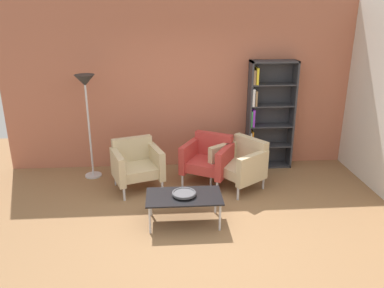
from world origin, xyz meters
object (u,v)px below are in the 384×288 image
Objects in this scene: bookshelf_tall at (267,115)px; armchair_near_window at (208,158)px; armchair_by_bookshelf at (241,163)px; armchair_spare_guest at (136,164)px; coffee_table_low at (184,198)px; decorative_bowl at (184,193)px; floor_lamp_torchiere at (86,93)px.

armchair_near_window is at bearing -150.09° from bookshelf_tall.
armchair_spare_guest is at bearing -128.50° from armchair_by_bookshelf.
coffee_table_low is at bearing -78.24° from armchair_by_bookshelf.
coffee_table_low is 3.12× the size of decorative_bowl.
armchair_spare_guest is at bearing 121.75° from coffee_table_low.
decorative_bowl is at bearing -129.52° from bookshelf_tall.
coffee_table_low is 1.41m from armchair_by_bookshelf.
armchair_spare_guest is at bearing -143.65° from armchair_near_window.
armchair_spare_guest is at bearing -33.13° from floor_lamp_torchiere.
armchair_spare_guest reaches higher than coffee_table_low.
bookshelf_tall is 2.01× the size of armchair_by_bookshelf.
floor_lamp_torchiere is (-0.78, 0.51, 1.03)m from armchair_spare_guest.
bookshelf_tall is at bearing 0.05° from armchair_spare_guest.
bookshelf_tall is at bearing 108.87° from armchair_by_bookshelf.
decorative_bowl is at bearing -135.00° from coffee_table_low.
armchair_near_window is 2.23m from floor_lamp_torchiere.
coffee_table_low is 1.35m from armchair_near_window.
floor_lamp_torchiere reaches higher than armchair_spare_guest.
armchair_near_window is 0.98× the size of armchair_by_bookshelf.
decorative_bowl is (-1.56, -1.89, -0.51)m from bookshelf_tall.
floor_lamp_torchiere is (-1.48, 1.63, 1.01)m from decorative_bowl.
decorative_bowl is at bearing -47.84° from floor_lamp_torchiere.
decorative_bowl is 1.35m from armchair_near_window.
armchair_spare_guest reaches higher than decorative_bowl.
armchair_by_bookshelf is at bearing -21.74° from armchair_spare_guest.
bookshelf_tall reaches higher than armchair_near_window.
decorative_bowl is at bearing -80.97° from armchair_near_window.
armchair_spare_guest is at bearing 121.75° from decorative_bowl.
coffee_table_low is at bearing -77.17° from armchair_spare_guest.
bookshelf_tall is 2.44m from armchair_spare_guest.
armchair_by_bookshelf is 2.71m from floor_lamp_torchiere.
armchair_spare_guest is 0.93× the size of armchair_by_bookshelf.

